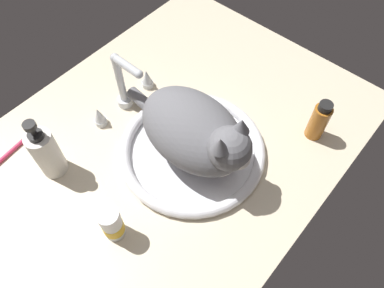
{
  "coord_description": "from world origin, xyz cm",
  "views": [
    {
      "loc": [
        -32.49,
        -38.74,
        81.54
      ],
      "look_at": [
        4.23,
        -6.94,
        7.0
      ],
      "focal_mm": 34.7,
      "sensor_mm": 36.0,
      "label": 1
    }
  ],
  "objects": [
    {
      "name": "soap_pump_bottle",
      "position": [
        -20.71,
        15.17,
        10.14
      ],
      "size": [
        6.04,
        6.04,
        18.16
      ],
      "color": "silver",
      "rests_on": "countertop"
    },
    {
      "name": "amber_bottle",
      "position": [
        28.95,
        -26.68,
        8.63
      ],
      "size": [
        4.39,
        4.39,
        11.97
      ],
      "color": "#B2661E",
      "rests_on": "countertop"
    },
    {
      "name": "cat",
      "position": [
        4.1,
        -8.6,
        13.32
      ],
      "size": [
        20.38,
        38.9,
        18.55
      ],
      "color": "slate",
      "rests_on": "sink_basin"
    },
    {
      "name": "faucet",
      "position": [
        4.23,
        16.2,
        10.08
      ],
      "size": [
        20.54,
        11.03,
        18.03
      ],
      "color": "silver",
      "rests_on": "countertop"
    },
    {
      "name": "toothbrush",
      "position": [
        -26.38,
        27.0,
        3.61
      ],
      "size": [
        19.36,
        3.25,
        1.7
      ],
      "color": "#D83359",
      "rests_on": "countertop"
    },
    {
      "name": "pill_bottle",
      "position": [
        -22.12,
        -7.66,
        7.68
      ],
      "size": [
        4.69,
        4.69,
        10.08
      ],
      "color": "white",
      "rests_on": "countertop"
    },
    {
      "name": "countertop",
      "position": [
        0.0,
        0.0,
        1.5
      ],
      "size": [
        109.97,
        77.08,
        3.0
      ],
      "primitive_type": "cube",
      "color": "beige",
      "rests_on": "ground"
    },
    {
      "name": "sink_basin",
      "position": [
        4.23,
        -6.94,
        4.21
      ],
      "size": [
        36.04,
        36.04,
        2.72
      ],
      "color": "white",
      "rests_on": "countertop"
    }
  ]
}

